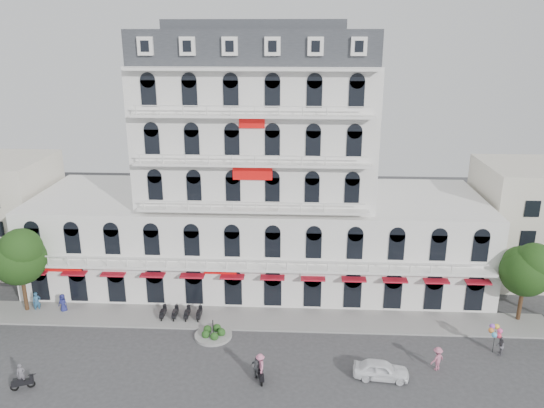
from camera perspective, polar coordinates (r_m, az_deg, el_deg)
The scene contains 15 objects.
ground at distance 41.59m, azimuth -3.36°, elevation -18.55°, with size 120.00×120.00×0.00m, color #38383A.
sidewalk at distance 49.03m, azimuth -2.23°, elevation -12.22°, with size 53.00×4.00×0.16m, color gray.
main_building at distance 53.42m, azimuth -1.52°, elevation 1.93°, with size 45.00×15.00×25.80m.
traffic_island at distance 46.74m, azimuth -6.34°, elevation -13.73°, with size 3.20×3.20×1.60m.
parked_scooter_row at distance 49.82m, azimuth -9.71°, elevation -12.07°, with size 4.40×1.80×1.10m, color black, non-canonical shape.
tree_west_inner at distance 52.96m, azimuth -25.56°, elevation -4.96°, with size 4.76×4.76×8.25m.
tree_east_inner at distance 51.47m, azimuth 25.72°, elevation -6.20°, with size 4.40×4.37×7.57m.
parked_car at distance 42.31m, azimuth 11.64°, elevation -17.05°, with size 1.67×4.15×1.41m, color white.
rider_west at distance 44.21m, azimuth -25.33°, elevation -16.57°, with size 1.61×0.91×2.09m.
rider_center at distance 40.91m, azimuth -1.27°, elevation -17.11°, with size 0.94×1.68×2.30m.
pedestrian_left at distance 53.41m, azimuth -21.57°, elevation -9.89°, with size 0.88×0.57×1.80m, color navy.
pedestrian_mid at distance 41.30m, azimuth -1.61°, elevation -17.17°, with size 1.13×0.47×1.93m, color #5A5C62.
pedestrian_right at distance 44.08m, azimuth 17.36°, elevation -15.59°, with size 1.24×0.71×1.92m, color #B8617D.
pedestrian_far at distance 54.42m, azimuth -23.97°, elevation -9.60°, with size 0.70×0.46×1.93m, color #2A5980.
balloon_vendor at distance 47.38m, azimuth 23.16°, elevation -13.29°, with size 1.41×1.30×2.45m.
Camera 1 is at (3.96, -33.18, 24.77)m, focal length 35.00 mm.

